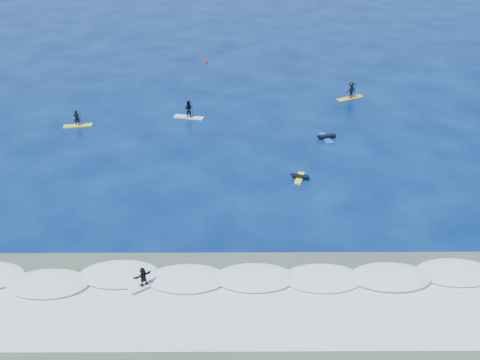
{
  "coord_description": "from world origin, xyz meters",
  "views": [
    {
      "loc": [
        0.02,
        -34.26,
        21.0
      ],
      "look_at": [
        0.19,
        0.56,
        0.6
      ],
      "focal_mm": 40.0,
      "sensor_mm": 36.0,
      "label": 1
    }
  ],
  "objects_px": {
    "wave_surfer": "(143,278)",
    "sup_paddler_center": "(188,110)",
    "prone_paddler_near": "(300,177)",
    "prone_paddler_far": "(326,137)",
    "sup_paddler_left": "(77,121)",
    "marker_buoy": "(206,62)",
    "sup_paddler_right": "(351,91)"
  },
  "relations": [
    {
      "from": "sup_paddler_center",
      "to": "prone_paddler_near",
      "type": "bearing_deg",
      "value": -36.89
    },
    {
      "from": "prone_paddler_near",
      "to": "sup_paddler_right",
      "type": "bearing_deg",
      "value": -6.19
    },
    {
      "from": "prone_paddler_near",
      "to": "wave_surfer",
      "type": "distance_m",
      "value": 16.21
    },
    {
      "from": "sup_paddler_right",
      "to": "prone_paddler_near",
      "type": "bearing_deg",
      "value": -138.94
    },
    {
      "from": "sup_paddler_left",
      "to": "prone_paddler_far",
      "type": "distance_m",
      "value": 23.11
    },
    {
      "from": "sup_paddler_left",
      "to": "wave_surfer",
      "type": "distance_m",
      "value": 24.41
    },
    {
      "from": "prone_paddler_near",
      "to": "prone_paddler_far",
      "type": "xyz_separation_m",
      "value": [
        3.08,
        7.12,
        0.03
      ]
    },
    {
      "from": "sup_paddler_center",
      "to": "prone_paddler_far",
      "type": "distance_m",
      "value": 13.52
    },
    {
      "from": "marker_buoy",
      "to": "sup_paddler_right",
      "type": "bearing_deg",
      "value": -36.34
    },
    {
      "from": "sup_paddler_right",
      "to": "marker_buoy",
      "type": "xyz_separation_m",
      "value": [
        -15.74,
        11.58,
        -0.53
      ]
    },
    {
      "from": "wave_surfer",
      "to": "marker_buoy",
      "type": "height_order",
      "value": "wave_surfer"
    },
    {
      "from": "sup_paddler_center",
      "to": "wave_surfer",
      "type": "height_order",
      "value": "sup_paddler_center"
    },
    {
      "from": "sup_paddler_left",
      "to": "prone_paddler_far",
      "type": "xyz_separation_m",
      "value": [
        22.94,
        -2.78,
        -0.42
      ]
    },
    {
      "from": "prone_paddler_far",
      "to": "marker_buoy",
      "type": "xyz_separation_m",
      "value": [
        -11.82,
        21.18,
        0.12
      ]
    },
    {
      "from": "wave_surfer",
      "to": "marker_buoy",
      "type": "distance_m",
      "value": 40.87
    },
    {
      "from": "sup_paddler_left",
      "to": "prone_paddler_near",
      "type": "relative_size",
      "value": 1.4
    },
    {
      "from": "sup_paddler_right",
      "to": "prone_paddler_far",
      "type": "xyz_separation_m",
      "value": [
        -3.92,
        -9.6,
        -0.65
      ]
    },
    {
      "from": "sup_paddler_left",
      "to": "prone_paddler_near",
      "type": "bearing_deg",
      "value": -35.91
    },
    {
      "from": "sup_paddler_left",
      "to": "sup_paddler_center",
      "type": "height_order",
      "value": "sup_paddler_center"
    },
    {
      "from": "prone_paddler_far",
      "to": "marker_buoy",
      "type": "distance_m",
      "value": 24.25
    },
    {
      "from": "sup_paddler_left",
      "to": "marker_buoy",
      "type": "height_order",
      "value": "sup_paddler_left"
    },
    {
      "from": "sup_paddler_left",
      "to": "sup_paddler_center",
      "type": "bearing_deg",
      "value": 1.14
    },
    {
      "from": "prone_paddler_near",
      "to": "marker_buoy",
      "type": "xyz_separation_m",
      "value": [
        -8.74,
        28.29,
        0.15
      ]
    },
    {
      "from": "wave_surfer",
      "to": "sup_paddler_left",
      "type": "bearing_deg",
      "value": 78.05
    },
    {
      "from": "prone_paddler_far",
      "to": "sup_paddler_center",
      "type": "bearing_deg",
      "value": 54.51
    },
    {
      "from": "sup_paddler_left",
      "to": "prone_paddler_far",
      "type": "bearing_deg",
      "value": -16.33
    },
    {
      "from": "marker_buoy",
      "to": "wave_surfer",
      "type": "bearing_deg",
      "value": -92.13
    },
    {
      "from": "prone_paddler_near",
      "to": "sup_paddler_center",
      "type": "bearing_deg",
      "value": 55.61
    },
    {
      "from": "sup_paddler_left",
      "to": "sup_paddler_right",
      "type": "height_order",
      "value": "sup_paddler_right"
    },
    {
      "from": "sup_paddler_left",
      "to": "sup_paddler_right",
      "type": "bearing_deg",
      "value": 4.81
    },
    {
      "from": "sup_paddler_left",
      "to": "sup_paddler_right",
      "type": "relative_size",
      "value": 0.9
    },
    {
      "from": "wave_surfer",
      "to": "sup_paddler_center",
      "type": "bearing_deg",
      "value": 53.3
    }
  ]
}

